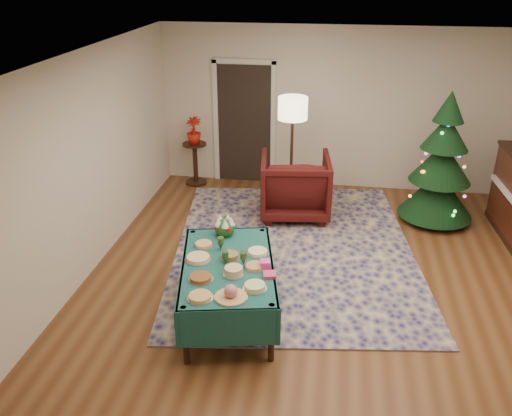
% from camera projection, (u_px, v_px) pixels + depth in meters
% --- Properties ---
extents(room_shell, '(7.00, 7.00, 7.00)m').
position_uv_depth(room_shell, '(334.00, 192.00, 5.85)').
color(room_shell, '#593319').
rests_on(room_shell, ground).
extents(doorway, '(1.08, 0.04, 2.16)m').
position_uv_depth(doorway, '(244.00, 121.00, 9.30)').
color(doorway, black).
rests_on(doorway, ground).
extents(rug, '(3.72, 4.58, 0.02)m').
position_uv_depth(rug, '(294.00, 249.00, 7.44)').
color(rug, '#171552').
rests_on(rug, ground).
extents(buffet_table, '(1.32, 1.88, 0.67)m').
position_uv_depth(buffet_table, '(228.00, 274.00, 5.86)').
color(buffet_table, black).
rests_on(buffet_table, ground).
extents(platter_0, '(0.26, 0.26, 0.04)m').
position_uv_depth(platter_0, '(200.00, 297.00, 5.21)').
color(platter_0, silver).
rests_on(platter_0, buffet_table).
extents(platter_1, '(0.33, 0.33, 0.14)m').
position_uv_depth(platter_1, '(231.00, 293.00, 5.21)').
color(platter_1, silver).
rests_on(platter_1, buffet_table).
extents(platter_2, '(0.24, 0.24, 0.06)m').
position_uv_depth(platter_2, '(255.00, 287.00, 5.36)').
color(platter_2, silver).
rests_on(platter_2, buffet_table).
extents(platter_3, '(0.26, 0.26, 0.05)m').
position_uv_depth(platter_3, '(201.00, 278.00, 5.51)').
color(platter_3, silver).
rests_on(platter_3, buffet_table).
extents(platter_4, '(0.22, 0.22, 0.09)m').
position_uv_depth(platter_4, '(234.00, 271.00, 5.59)').
color(platter_4, silver).
rests_on(platter_4, buffet_table).
extents(platter_5, '(0.23, 0.23, 0.04)m').
position_uv_depth(platter_5, '(255.00, 266.00, 5.72)').
color(platter_5, silver).
rests_on(platter_5, buffet_table).
extents(platter_6, '(0.29, 0.29, 0.05)m').
position_uv_depth(platter_6, '(198.00, 258.00, 5.87)').
color(platter_6, silver).
rests_on(platter_6, buffet_table).
extents(platter_7, '(0.22, 0.22, 0.06)m').
position_uv_depth(platter_7, '(230.00, 256.00, 5.90)').
color(platter_7, silver).
rests_on(platter_7, buffet_table).
extents(platter_8, '(0.25, 0.25, 0.04)m').
position_uv_depth(platter_8, '(258.00, 252.00, 6.01)').
color(platter_8, silver).
rests_on(platter_8, buffet_table).
extents(platter_9, '(0.23, 0.23, 0.04)m').
position_uv_depth(platter_9, '(204.00, 244.00, 6.16)').
color(platter_9, silver).
rests_on(platter_9, buffet_table).
extents(goblet_0, '(0.07, 0.07, 0.16)m').
position_uv_depth(goblet_0, '(221.00, 243.00, 6.05)').
color(goblet_0, '#2D471E').
rests_on(goblet_0, buffet_table).
extents(goblet_1, '(0.07, 0.07, 0.16)m').
position_uv_depth(goblet_1, '(244.00, 258.00, 5.75)').
color(goblet_1, '#2D471E').
rests_on(goblet_1, buffet_table).
extents(goblet_2, '(0.07, 0.07, 0.16)m').
position_uv_depth(goblet_2, '(225.00, 257.00, 5.77)').
color(goblet_2, '#2D471E').
rests_on(goblet_2, buffet_table).
extents(napkin_stack, '(0.16, 0.16, 0.04)m').
position_uv_depth(napkin_stack, '(270.00, 275.00, 5.58)').
color(napkin_stack, '#D33A66').
rests_on(napkin_stack, buffet_table).
extents(gift_box, '(0.13, 0.13, 0.09)m').
position_uv_depth(gift_box, '(265.00, 264.00, 5.71)').
color(gift_box, '#F443AE').
rests_on(gift_box, buffet_table).
extents(centerpiece, '(0.24, 0.24, 0.28)m').
position_uv_depth(centerpiece, '(225.00, 226.00, 6.36)').
color(centerpiece, '#1E4C1E').
rests_on(centerpiece, buffet_table).
extents(armchair, '(1.14, 1.08, 1.06)m').
position_uv_depth(armchair, '(295.00, 183.00, 8.24)').
color(armchair, '#3E0E0D').
rests_on(armchair, ground).
extents(floor_lamp, '(0.44, 0.44, 1.81)m').
position_uv_depth(floor_lamp, '(293.00, 115.00, 7.98)').
color(floor_lamp, '#A57F3F').
rests_on(floor_lamp, ground).
extents(side_table, '(0.41, 0.41, 0.74)m').
position_uv_depth(side_table, '(195.00, 164.00, 9.47)').
color(side_table, black).
rests_on(side_table, ground).
extents(potted_plant, '(0.26, 0.46, 0.26)m').
position_uv_depth(potted_plant, '(194.00, 136.00, 9.26)').
color(potted_plant, red).
rests_on(potted_plant, side_table).
extents(christmas_tree, '(1.21, 1.21, 1.99)m').
position_uv_depth(christmas_tree, '(441.00, 165.00, 7.91)').
color(christmas_tree, black).
rests_on(christmas_tree, ground).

